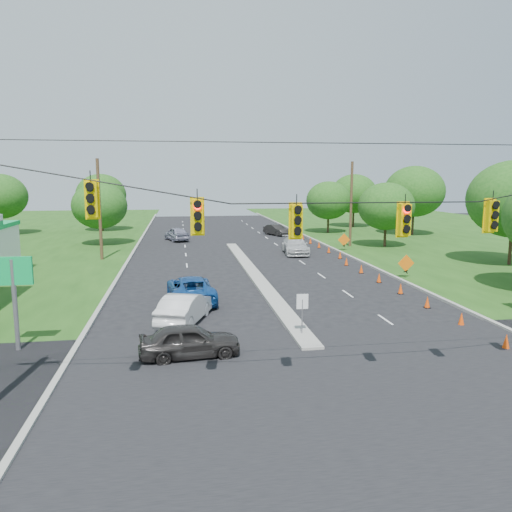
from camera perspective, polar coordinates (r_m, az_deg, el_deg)
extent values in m
plane|color=black|center=(18.32, 9.95, -14.91)|extent=(160.00, 160.00, 0.00)
cube|color=black|center=(18.32, 9.95, -14.91)|extent=(160.00, 14.00, 0.02)
cube|color=gray|center=(46.64, -14.27, -0.38)|extent=(0.25, 110.00, 0.16)
cube|color=gray|center=(48.98, 9.96, 0.21)|extent=(0.25, 110.00, 0.16)
cube|color=gray|center=(37.97, -0.21, -2.20)|extent=(1.00, 34.00, 0.18)
cylinder|color=gray|center=(23.43, 5.29, -7.10)|extent=(0.06, 0.06, 1.80)
cube|color=white|center=(23.22, 5.32, -5.20)|extent=(0.55, 0.04, 0.70)
cylinder|color=black|center=(15.83, 11.81, 7.42)|extent=(24.00, 0.04, 0.04)
cube|color=#FBD100|center=(15.04, -18.29, 6.13)|extent=(0.34, 0.24, 1.00)
cube|color=#FBD100|center=(14.88, -6.70, 4.47)|extent=(0.34, 0.24, 1.00)
cube|color=#FBD100|center=(15.30, 4.64, 3.97)|extent=(0.34, 0.24, 1.00)
cube|color=#FBD100|center=(16.46, 16.61, 3.98)|extent=(0.34, 0.24, 1.00)
cube|color=#FBD100|center=(17.95, 25.33, 4.16)|extent=(0.34, 0.24, 1.00)
cylinder|color=#422D1C|center=(46.44, -17.44, 5.04)|extent=(0.28, 0.28, 9.00)
cylinder|color=#422D1C|center=(54.01, 10.81, 5.79)|extent=(0.28, 0.28, 9.00)
cylinder|color=gray|center=(23.54, -25.82, -5.14)|extent=(0.20, 0.20, 4.00)
cube|color=#04A74A|center=(23.24, -26.07, -1.54)|extent=(1.60, 0.15, 1.20)
cone|color=#E04209|center=(24.42, 26.69, -8.72)|extent=(0.32, 0.32, 0.70)
cone|color=#E04209|center=(27.21, 22.42, -6.67)|extent=(0.32, 0.32, 0.70)
cone|color=#E04209|center=(30.15, 18.99, -4.98)|extent=(0.32, 0.32, 0.70)
cone|color=#E04209|center=(33.20, 16.20, -3.59)|extent=(0.32, 0.32, 0.70)
cone|color=#E04209|center=(36.32, 13.88, -2.42)|extent=(0.32, 0.32, 0.70)
cone|color=#E04209|center=(39.52, 11.94, -1.44)|extent=(0.32, 0.32, 0.70)
cone|color=#E04209|center=(42.76, 10.30, -0.60)|extent=(0.32, 0.32, 0.70)
cone|color=#E04209|center=(46.22, 9.59, 0.13)|extent=(0.32, 0.32, 0.70)
cone|color=#E04209|center=(49.51, 8.32, 0.75)|extent=(0.32, 0.32, 0.70)
cone|color=#E04209|center=(52.84, 7.21, 1.29)|extent=(0.32, 0.32, 0.70)
cone|color=#E04209|center=(56.18, 6.24, 1.77)|extent=(0.32, 0.32, 0.70)
cone|color=#E04209|center=(59.54, 5.37, 2.19)|extent=(0.32, 0.32, 0.70)
cone|color=#E04209|center=(62.92, 4.59, 2.57)|extent=(0.32, 0.32, 0.70)
cone|color=#E04209|center=(66.31, 3.90, 2.90)|extent=(0.32, 0.32, 0.70)
cube|color=black|center=(38.18, 16.74, -1.69)|extent=(0.06, 0.58, 0.26)
cube|color=black|center=(38.18, 16.74, -1.69)|extent=(0.06, 0.58, 0.26)
cube|color=orange|center=(38.08, 16.78, -0.80)|extent=(1.27, 0.05, 1.27)
cube|color=black|center=(51.00, 10.00, 1.18)|extent=(0.06, 0.58, 0.26)
cube|color=black|center=(51.00, 10.00, 1.18)|extent=(0.06, 0.58, 0.26)
cube|color=orange|center=(50.92, 10.02, 1.84)|extent=(1.27, 0.05, 1.27)
cylinder|color=black|center=(71.70, -27.04, 3.28)|extent=(0.28, 0.28, 2.88)
ellipsoid|color=#194C14|center=(71.49, -27.24, 6.08)|extent=(6.72, 6.72, 5.76)
cylinder|color=black|center=(56.80, -17.30, 2.42)|extent=(0.28, 0.28, 2.52)
ellipsoid|color=#194C14|center=(56.55, -17.44, 5.52)|extent=(5.88, 5.88, 5.04)
cylinder|color=black|center=(71.84, -17.15, 3.87)|extent=(0.28, 0.28, 2.88)
ellipsoid|color=#194C14|center=(71.64, -17.28, 6.67)|extent=(6.72, 6.72, 5.76)
cylinder|color=black|center=(47.14, 27.07, 1.00)|extent=(0.28, 0.28, 3.24)
cylinder|color=black|center=(54.63, 14.53, 2.29)|extent=(0.28, 0.28, 2.52)
ellipsoid|color=#194C14|center=(54.37, 14.66, 5.51)|extent=(5.88, 5.88, 5.04)
cylinder|color=black|center=(66.97, 17.48, 3.66)|extent=(0.28, 0.28, 3.24)
ellipsoid|color=#194C14|center=(66.74, 17.64, 7.05)|extent=(7.56, 7.56, 6.48)
cylinder|color=black|center=(75.52, 11.06, 4.33)|extent=(0.28, 0.28, 2.88)
ellipsoid|color=#194C14|center=(75.33, 11.14, 7.00)|extent=(6.72, 6.72, 5.76)
cylinder|color=black|center=(67.03, 8.24, 3.68)|extent=(0.28, 0.28, 2.52)
ellipsoid|color=#194C14|center=(66.82, 8.30, 6.31)|extent=(5.88, 5.88, 5.04)
imported|color=#292725|center=(21.04, -7.60, -9.57)|extent=(4.31, 2.08, 1.42)
imported|color=silver|center=(25.86, -8.17, -5.89)|extent=(3.09, 4.97, 1.55)
imported|color=navy|center=(30.12, -7.47, -3.74)|extent=(3.04, 5.80, 1.56)
imported|color=#BDBDBD|center=(48.52, 4.50, 1.19)|extent=(2.74, 5.71, 1.60)
imported|color=gray|center=(59.21, -9.05, 2.52)|extent=(3.25, 5.07, 1.61)
imported|color=black|center=(64.00, 2.32, 3.00)|extent=(2.95, 4.40, 1.37)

